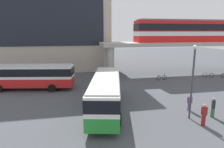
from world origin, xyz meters
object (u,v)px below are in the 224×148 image
(bus_secondary, at_px, (30,74))
(pedestrian_waiting_near_stop, at_px, (190,103))
(bus_main, at_px, (106,90))
(train, at_px, (195,31))
(pedestrian_at_kerb, at_px, (213,108))
(station_building, at_px, (33,23))
(bicycle_blue, at_px, (161,78))
(pedestrian_near_building, at_px, (204,115))
(bicycle_silver, at_px, (208,75))

(bus_secondary, bearing_deg, pedestrian_waiting_near_stop, -32.72)
(bus_main, height_order, bus_secondary, same)
(train, bearing_deg, pedestrian_at_kerb, -117.92)
(station_building, height_order, pedestrian_at_kerb, station_building)
(bus_secondary, xyz_separation_m, bicycle_blue, (19.00, 1.49, -1.63))
(bicycle_blue, xyz_separation_m, pedestrian_at_kerb, (-1.57, -13.65, 0.49))
(station_building, bearing_deg, pedestrian_waiting_near_stop, -56.75)
(station_building, relative_size, pedestrian_waiting_near_stop, 18.84)
(pedestrian_near_building, bearing_deg, station_building, 119.89)
(bus_main, distance_m, pedestrian_near_building, 8.62)
(bus_secondary, distance_m, bicycle_blue, 19.13)
(station_building, distance_m, bus_secondary, 19.35)
(train, distance_m, pedestrian_waiting_near_stop, 20.61)
(bus_secondary, relative_size, bicycle_blue, 6.34)
(bus_secondary, distance_m, pedestrian_at_kerb, 21.29)
(train, xyz_separation_m, pedestrian_near_building, (-11.29, -19.17, -6.74))
(bus_main, bearing_deg, pedestrian_near_building, -33.09)
(station_building, height_order, pedestrian_waiting_near_stop, station_building)
(pedestrian_waiting_near_stop, bearing_deg, bicycle_blue, 77.07)
(station_building, relative_size, bus_main, 2.64)
(bus_main, distance_m, pedestrian_waiting_near_stop, 8.05)
(train, relative_size, bus_secondary, 1.93)
(bicycle_silver, xyz_separation_m, pedestrian_waiting_near_stop, (-11.20, -12.21, 0.38))
(bus_secondary, distance_m, bicycle_silver, 27.57)
(pedestrian_near_building, bearing_deg, bus_secondary, 139.49)
(station_building, bearing_deg, train, -22.39)
(bus_main, xyz_separation_m, pedestrian_at_kerb, (8.93, -3.45, -1.14))
(station_building, relative_size, bus_secondary, 2.64)
(pedestrian_near_building, height_order, pedestrian_at_kerb, pedestrian_near_building)
(bus_secondary, xyz_separation_m, pedestrian_near_building, (15.66, -13.38, -1.13))
(pedestrian_at_kerb, bearing_deg, bus_main, 158.88)
(bicycle_blue, relative_size, pedestrian_at_kerb, 1.00)
(pedestrian_near_building, bearing_deg, bicycle_silver, 52.06)
(pedestrian_at_kerb, bearing_deg, bicycle_blue, 83.44)
(bus_secondary, height_order, bicycle_blue, bus_secondary)
(bicycle_blue, relative_size, bicycle_silver, 1.06)
(train, xyz_separation_m, pedestrian_at_kerb, (-9.51, -17.96, -6.75))
(pedestrian_waiting_near_stop, bearing_deg, train, 56.66)
(bus_main, xyz_separation_m, pedestrian_near_building, (7.16, -4.67, -1.13))
(train, bearing_deg, station_building, 157.61)
(bus_secondary, relative_size, pedestrian_waiting_near_stop, 7.13)
(bicycle_blue, distance_m, bicycle_silver, 8.46)
(bicycle_blue, bearing_deg, bus_main, -135.82)
(bus_secondary, bearing_deg, pedestrian_near_building, -40.51)
(bus_main, height_order, pedestrian_near_building, bus_main)
(train, distance_m, bus_secondary, 28.13)
(train, xyz_separation_m, bus_main, (-18.45, -14.51, -5.61))
(train, relative_size, pedestrian_at_kerb, 12.17)
(train, height_order, pedestrian_near_building, train)
(pedestrian_waiting_near_stop, distance_m, pedestrian_at_kerb, 2.08)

